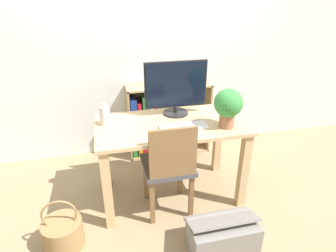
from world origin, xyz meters
TOP-DOWN VIEW (x-y plane):
  - ground_plane at (0.00, 0.00)m, footprint 10.00×10.00m
  - wall_back at (0.00, 0.96)m, footprint 8.00×0.05m
  - desk at (0.00, 0.00)m, footprint 1.24×0.67m
  - monitor at (0.09, 0.19)m, footprint 0.55×0.22m
  - keyboard at (0.08, -0.11)m, footprint 0.39×0.14m
  - vase at (-0.53, 0.10)m, footprint 0.08×0.08m
  - potted_plant at (0.42, -0.17)m, footprint 0.23×0.23m
  - chair at (-0.07, -0.23)m, footprint 0.40×0.40m
  - bookshelf at (-0.00, 0.79)m, footprint 0.93×0.28m
  - basket at (-0.91, -0.40)m, footprint 0.29×0.29m
  - storage_box at (0.23, -0.68)m, footprint 0.51×0.30m

SIDE VIEW (x-z plane):
  - ground_plane at x=0.00m, z-range 0.00..0.00m
  - storage_box at x=0.23m, z-range -0.02..0.25m
  - basket at x=-0.91m, z-range -0.09..0.32m
  - bookshelf at x=0.00m, z-range -0.04..0.78m
  - chair at x=-0.07m, z-range 0.04..0.89m
  - desk at x=0.00m, z-range 0.22..0.95m
  - keyboard at x=0.08m, z-range 0.73..0.75m
  - vase at x=-0.53m, z-range 0.72..0.92m
  - potted_plant at x=0.42m, z-range 0.76..1.08m
  - monitor at x=0.09m, z-range 0.74..1.22m
  - wall_back at x=0.00m, z-range 0.00..2.60m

